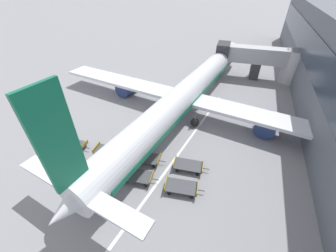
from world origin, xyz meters
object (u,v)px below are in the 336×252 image
(baggage_dolly_row_mid_a_col_a, at_px, (73,144))
(baggage_dolly_row_mid_a_col_b, at_px, (108,151))
(baggage_dolly_row_near_col_d, at_px, (182,187))
(baggage_dolly_row_mid_a_col_d, at_px, (188,165))
(baggage_dolly_row_near_col_a, at_px, (61,160))
(baggage_dolly_row_mid_a_col_c, at_px, (146,158))
(airplane, at_px, (189,91))
(baggage_dolly_row_near_col_c, at_px, (138,176))
(baggage_dolly_row_near_col_b, at_px, (97,169))

(baggage_dolly_row_mid_a_col_a, distance_m, baggage_dolly_row_mid_a_col_b, 4.64)
(baggage_dolly_row_mid_a_col_b, bearing_deg, baggage_dolly_row_near_col_d, -10.13)
(baggage_dolly_row_near_col_d, xyz_separation_m, baggage_dolly_row_mid_a_col_a, (-14.09, 1.15, 0.00))
(baggage_dolly_row_mid_a_col_a, height_order, baggage_dolly_row_mid_a_col_d, same)
(baggage_dolly_row_near_col_a, bearing_deg, baggage_dolly_row_mid_a_col_d, 17.79)
(baggage_dolly_row_near_col_a, relative_size, baggage_dolly_row_near_col_d, 1.00)
(baggage_dolly_row_near_col_d, height_order, baggage_dolly_row_mid_a_col_c, same)
(baggage_dolly_row_mid_a_col_a, relative_size, baggage_dolly_row_mid_a_col_b, 0.99)
(airplane, bearing_deg, baggage_dolly_row_mid_a_col_a, -127.23)
(baggage_dolly_row_near_col_c, height_order, baggage_dolly_row_mid_a_col_a, same)
(baggage_dolly_row_near_col_c, relative_size, baggage_dolly_row_near_col_d, 1.00)
(baggage_dolly_row_near_col_c, bearing_deg, baggage_dolly_row_mid_a_col_d, 36.21)
(airplane, height_order, baggage_dolly_row_near_col_b, airplane)
(baggage_dolly_row_near_col_b, relative_size, baggage_dolly_row_near_col_c, 1.00)
(baggage_dolly_row_near_col_a, xyz_separation_m, baggage_dolly_row_mid_a_col_b, (4.07, 3.08, 0.00))
(airplane, relative_size, baggage_dolly_row_near_col_b, 12.24)
(baggage_dolly_row_near_col_b, xyz_separation_m, baggage_dolly_row_mid_a_col_a, (-5.14, 2.25, 0.00))
(baggage_dolly_row_near_col_b, xyz_separation_m, baggage_dolly_row_near_col_c, (4.36, 0.76, 0.00))
(baggage_dolly_row_near_col_a, height_order, baggage_dolly_row_near_col_b, same)
(baggage_dolly_row_mid_a_col_c, distance_m, baggage_dolly_row_mid_a_col_d, 4.76)
(baggage_dolly_row_near_col_b, height_order, baggage_dolly_row_near_col_d, same)
(baggage_dolly_row_near_col_b, height_order, baggage_dolly_row_mid_a_col_a, same)
(baggage_dolly_row_near_col_c, bearing_deg, baggage_dolly_row_mid_a_col_a, 171.11)
(baggage_dolly_row_mid_a_col_b, height_order, baggage_dolly_row_mid_a_col_c, same)
(baggage_dolly_row_near_col_a, relative_size, baggage_dolly_row_mid_a_col_c, 1.00)
(baggage_dolly_row_near_col_c, bearing_deg, baggage_dolly_row_near_col_a, -173.28)
(baggage_dolly_row_mid_a_col_d, bearing_deg, baggage_dolly_row_mid_a_col_b, -172.58)
(airplane, height_order, baggage_dolly_row_near_col_c, airplane)
(baggage_dolly_row_near_col_c, bearing_deg, airplane, 86.79)
(baggage_dolly_row_near_col_a, distance_m, baggage_dolly_row_mid_a_col_b, 5.10)
(baggage_dolly_row_near_col_b, relative_size, baggage_dolly_row_near_col_d, 0.99)
(baggage_dolly_row_near_col_c, height_order, baggage_dolly_row_near_col_d, same)
(baggage_dolly_row_near_col_b, distance_m, baggage_dolly_row_near_col_d, 9.02)
(baggage_dolly_row_near_col_a, distance_m, baggage_dolly_row_near_col_c, 9.02)
(baggage_dolly_row_near_col_b, relative_size, baggage_dolly_row_mid_a_col_d, 1.00)
(airplane, relative_size, baggage_dolly_row_mid_a_col_b, 12.23)
(airplane, height_order, baggage_dolly_row_mid_a_col_d, airplane)
(baggage_dolly_row_mid_a_col_c, xyz_separation_m, baggage_dolly_row_mid_a_col_d, (4.71, 0.64, 0.00))
(baggage_dolly_row_near_col_a, relative_size, baggage_dolly_row_near_col_b, 1.00)
(baggage_dolly_row_mid_a_col_d, bearing_deg, baggage_dolly_row_near_col_c, -143.79)
(baggage_dolly_row_near_col_b, xyz_separation_m, baggage_dolly_row_mid_a_col_d, (8.79, 4.00, 0.00))
(baggage_dolly_row_near_col_c, relative_size, baggage_dolly_row_mid_a_col_d, 1.00)
(airplane, bearing_deg, baggage_dolly_row_mid_a_col_c, -95.20)
(baggage_dolly_row_near_col_a, height_order, baggage_dolly_row_mid_a_col_b, same)
(baggage_dolly_row_near_col_c, distance_m, baggage_dolly_row_mid_a_col_c, 2.61)
(baggage_dolly_row_mid_a_col_a, distance_m, baggage_dolly_row_mid_a_col_c, 9.28)
(baggage_dolly_row_mid_a_col_d, bearing_deg, baggage_dolly_row_mid_a_col_c, -172.23)
(baggage_dolly_row_near_col_b, bearing_deg, baggage_dolly_row_mid_a_col_b, 100.75)
(baggage_dolly_row_mid_a_col_a, bearing_deg, baggage_dolly_row_near_col_a, -78.02)
(baggage_dolly_row_near_col_d, distance_m, baggage_dolly_row_mid_a_col_a, 14.14)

